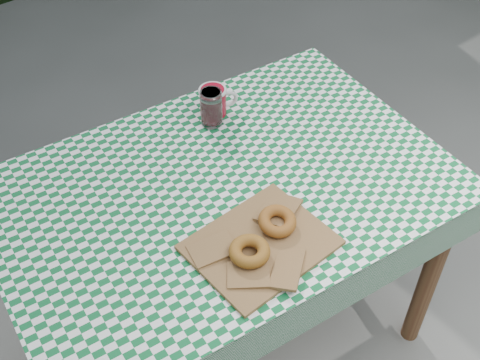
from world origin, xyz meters
The scene contains 8 objects.
ground centered at (0.00, 0.00, 0.00)m, with size 60.00×60.00×0.00m, color #52524D.
table centered at (-0.15, 0.09, 0.38)m, with size 1.23×0.82×0.75m, color brown.
tablecloth centered at (-0.15, 0.09, 0.75)m, with size 1.25×0.84×0.01m, color #0E5D2D.
paper_bag centered at (-0.20, -0.13, 0.76)m, with size 0.33×0.27×0.02m, color olive.
bagel_front centered at (-0.25, -0.15, 0.79)m, with size 0.10×0.10×0.03m, color brown.
bagel_back centered at (-0.13, -0.11, 0.79)m, with size 0.10×0.10×0.03m, color brown.
coffee_mug centered at (0.02, 0.37, 0.80)m, with size 0.16×0.16×0.09m, color maroon, non-canonical shape.
drinking_glass centered at (-0.01, 0.33, 0.81)m, with size 0.07×0.07×0.12m, color silver.
Camera 1 is at (-0.84, -0.87, 1.96)m, focal length 46.15 mm.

